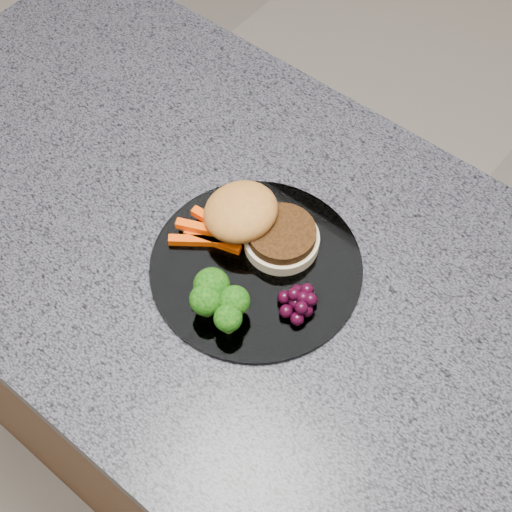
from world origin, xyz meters
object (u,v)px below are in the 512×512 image
(grape_bunch, at_px, (299,302))
(burger, at_px, (255,223))
(island_cabinet, at_px, (253,398))
(plate, at_px, (256,266))

(grape_bunch, bearing_deg, burger, 155.03)
(burger, bearing_deg, island_cabinet, -73.59)
(island_cabinet, height_order, plate, plate)
(island_cabinet, distance_m, burger, 0.50)
(island_cabinet, height_order, burger, burger)
(plate, bearing_deg, island_cabinet, 148.10)
(island_cabinet, relative_size, burger, 7.06)
(island_cabinet, bearing_deg, plate, -31.90)
(island_cabinet, xyz_separation_m, grape_bunch, (0.09, -0.02, 0.49))
(island_cabinet, distance_m, plate, 0.47)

